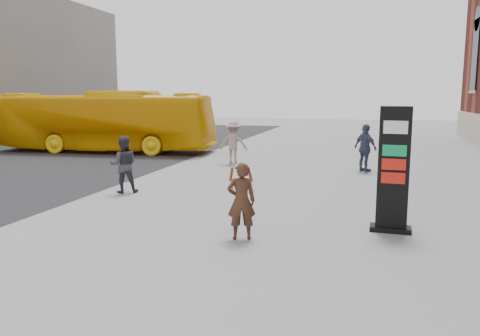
% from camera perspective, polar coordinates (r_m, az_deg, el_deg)
% --- Properties ---
extents(ground, '(100.00, 100.00, 0.00)m').
position_cam_1_polar(ground, '(10.41, -1.38, -7.52)').
color(ground, '#9E9EA3').
extents(info_pylon, '(0.89, 0.48, 2.71)m').
position_cam_1_polar(info_pylon, '(10.52, 18.20, -0.23)').
color(info_pylon, black).
rests_on(info_pylon, ground).
extents(woman, '(0.73, 0.69, 1.60)m').
position_cam_1_polar(woman, '(9.56, 0.16, -3.92)').
color(woman, '#372114').
rests_on(woman, ground).
extents(bus, '(11.51, 3.55, 3.16)m').
position_cam_1_polar(bus, '(25.44, -16.12, 5.46)').
color(bus, '#E2A709').
rests_on(bus, road).
extents(pedestrian_a, '(1.04, 0.96, 1.72)m').
position_cam_1_polar(pedestrian_a, '(14.57, -14.01, 0.42)').
color(pedestrian_a, '#333139').
rests_on(pedestrian_a, ground).
extents(pedestrian_b, '(1.21, 0.70, 1.86)m').
position_cam_1_polar(pedestrian_b, '(20.16, -0.81, 3.15)').
color(pedestrian_b, gray).
rests_on(pedestrian_b, ground).
extents(pedestrian_c, '(1.09, 1.07, 1.84)m').
position_cam_1_polar(pedestrian_c, '(18.64, 15.04, 2.36)').
color(pedestrian_c, '#37415C').
rests_on(pedestrian_c, ground).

